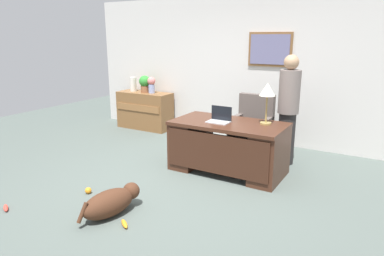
# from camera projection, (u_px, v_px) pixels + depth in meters

# --- Properties ---
(ground_plane) EXTENTS (12.00, 12.00, 0.00)m
(ground_plane) POSITION_uv_depth(u_px,v_px,m) (173.00, 185.00, 4.78)
(ground_plane) COLOR #4C5651
(back_wall) EXTENTS (7.00, 0.16, 2.70)m
(back_wall) POSITION_uv_depth(u_px,v_px,m) (248.00, 70.00, 6.60)
(back_wall) COLOR silver
(back_wall) RESTS_ON ground_plane
(desk) EXTENTS (1.63, 0.87, 0.75)m
(desk) POSITION_uv_depth(u_px,v_px,m) (227.00, 146.00, 5.15)
(desk) COLOR #422316
(desk) RESTS_ON ground_plane
(credenza) EXTENTS (1.21, 0.50, 0.79)m
(credenza) POSITION_uv_depth(u_px,v_px,m) (145.00, 110.00, 7.64)
(credenza) COLOR brown
(credenza) RESTS_ON ground_plane
(armchair) EXTENTS (0.60, 0.59, 1.03)m
(armchair) POSITION_uv_depth(u_px,v_px,m) (252.00, 129.00, 5.83)
(armchair) COLOR #564C47
(armchair) RESTS_ON ground_plane
(person_standing) EXTENTS (0.32, 0.32, 1.70)m
(person_standing) POSITION_uv_depth(u_px,v_px,m) (288.00, 109.00, 5.38)
(person_standing) COLOR #262323
(person_standing) RESTS_ON ground_plane
(dog_lying) EXTENTS (0.42, 0.82, 0.30)m
(dog_lying) POSITION_uv_depth(u_px,v_px,m) (111.00, 202.00, 3.94)
(dog_lying) COLOR #472819
(dog_lying) RESTS_ON ground_plane
(laptop) EXTENTS (0.32, 0.22, 0.22)m
(laptop) POSITION_uv_depth(u_px,v_px,m) (220.00, 118.00, 5.08)
(laptop) COLOR #B2B5BA
(laptop) RESTS_ON desk
(desk_lamp) EXTENTS (0.22, 0.22, 0.59)m
(desk_lamp) POSITION_uv_depth(u_px,v_px,m) (267.00, 92.00, 4.86)
(desk_lamp) COLOR #9E8447
(desk_lamp) RESTS_ON desk
(vase_with_flowers) EXTENTS (0.17, 0.17, 0.34)m
(vase_with_flowers) POSITION_uv_depth(u_px,v_px,m) (151.00, 84.00, 7.39)
(vase_with_flowers) COLOR #8D9ED0
(vase_with_flowers) RESTS_ON credenza
(vase_empty) EXTENTS (0.14, 0.14, 0.31)m
(vase_empty) POSITION_uv_depth(u_px,v_px,m) (133.00, 84.00, 7.65)
(vase_empty) COLOR silver
(vase_empty) RESTS_ON credenza
(potted_plant) EXTENTS (0.24, 0.24, 0.36)m
(potted_plant) POSITION_uv_depth(u_px,v_px,m) (145.00, 83.00, 7.48)
(potted_plant) COLOR brown
(potted_plant) RESTS_ON credenza
(dog_toy_ball) EXTENTS (0.08, 0.08, 0.08)m
(dog_toy_ball) POSITION_uv_depth(u_px,v_px,m) (88.00, 191.00, 4.50)
(dog_toy_ball) COLOR orange
(dog_toy_ball) RESTS_ON ground_plane
(dog_toy_bone) EXTENTS (0.18, 0.13, 0.05)m
(dog_toy_bone) POSITION_uv_depth(u_px,v_px,m) (6.00, 208.00, 4.08)
(dog_toy_bone) COLOR #E53F33
(dog_toy_bone) RESTS_ON ground_plane
(dog_toy_plush) EXTENTS (0.18, 0.15, 0.05)m
(dog_toy_plush) POSITION_uv_depth(u_px,v_px,m) (124.00, 224.00, 3.74)
(dog_toy_plush) COLOR orange
(dog_toy_plush) RESTS_ON ground_plane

